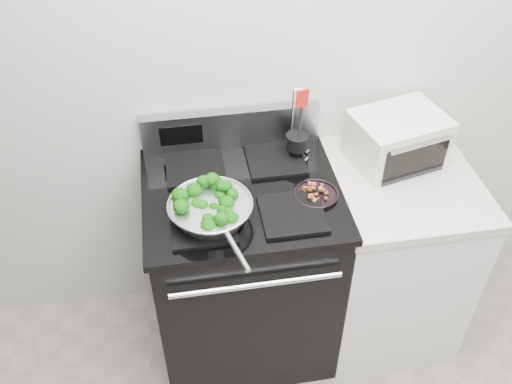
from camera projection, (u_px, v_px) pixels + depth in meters
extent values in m
cube|color=silver|center=(301.00, 53.00, 2.29)|extent=(4.00, 0.02, 2.70)
cube|color=black|center=(243.00, 272.00, 2.59)|extent=(0.76, 0.66, 0.92)
cube|color=black|center=(242.00, 194.00, 2.28)|extent=(0.79, 0.69, 0.03)
cube|color=#99999E|center=(231.00, 129.00, 2.43)|extent=(0.76, 0.05, 0.18)
cube|color=black|center=(203.00, 224.00, 2.12)|extent=(0.24, 0.24, 0.01)
cube|color=black|center=(292.00, 214.00, 2.16)|extent=(0.24, 0.24, 0.01)
cube|color=black|center=(195.00, 167.00, 2.37)|extent=(0.24, 0.24, 0.01)
cube|color=black|center=(275.00, 159.00, 2.41)|extent=(0.24, 0.24, 0.01)
cube|color=white|center=(387.00, 256.00, 2.69)|extent=(0.60, 0.66, 0.88)
cube|color=beige|center=(403.00, 182.00, 2.38)|extent=(0.62, 0.68, 0.04)
torus|color=silver|center=(210.00, 204.00, 2.10)|extent=(0.32, 0.32, 0.01)
cylinder|color=silver|center=(237.00, 251.00, 1.93)|extent=(0.07, 0.19, 0.02)
cylinder|color=black|center=(316.00, 195.00, 2.24)|extent=(0.18, 0.18, 0.01)
cylinder|color=black|center=(297.00, 142.00, 2.38)|extent=(0.09, 0.09, 0.06)
cylinder|color=black|center=(298.00, 126.00, 2.33)|extent=(0.01, 0.01, 0.20)
cube|color=red|center=(300.00, 97.00, 2.24)|extent=(0.05, 0.02, 0.08)
cube|color=silver|center=(397.00, 138.00, 2.40)|extent=(0.43, 0.36, 0.21)
cube|color=black|center=(409.00, 161.00, 2.30)|extent=(0.29, 0.08, 0.15)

